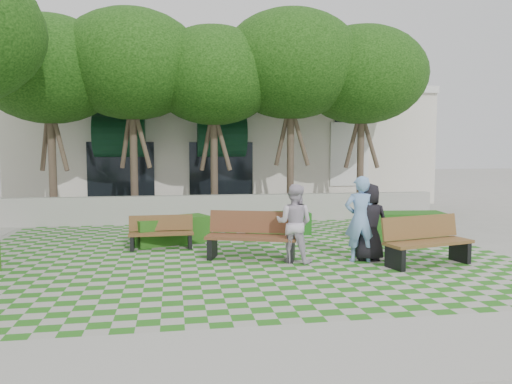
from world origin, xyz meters
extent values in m
plane|color=gray|center=(0.00, 0.00, 0.00)|extent=(90.00, 90.00, 0.00)
plane|color=#2B721E|center=(0.00, 1.00, 0.01)|extent=(12.00, 12.00, 0.00)
cube|color=#9E9B93|center=(0.00, -4.70, 0.01)|extent=(16.00, 2.00, 0.01)
cube|color=#9E9B93|center=(0.00, 6.20, 0.45)|extent=(15.00, 0.36, 0.90)
cube|color=brown|center=(3.79, -0.73, 0.48)|extent=(2.02, 1.03, 0.06)
cube|color=brown|center=(3.72, -0.46, 0.78)|extent=(1.92, 0.58, 0.49)
cube|color=black|center=(2.95, -0.93, 0.24)|extent=(0.23, 0.55, 0.47)
cube|color=black|center=(4.62, -0.53, 0.24)|extent=(0.23, 0.55, 0.47)
cube|color=brown|center=(0.22, 0.43, 0.50)|extent=(2.08, 1.20, 0.07)
cube|color=brown|center=(0.31, 0.70, 0.80)|extent=(1.93, 0.76, 0.50)
cube|color=black|center=(-0.62, 0.71, 0.24)|extent=(0.28, 0.56, 0.49)
cube|color=black|center=(1.06, 0.15, 0.24)|extent=(0.28, 0.56, 0.49)
cube|color=brown|center=(-1.76, 1.89, 0.39)|extent=(1.55, 0.51, 0.05)
cube|color=brown|center=(-1.77, 2.12, 0.62)|extent=(1.55, 0.14, 0.39)
cube|color=black|center=(-2.45, 1.88, 0.19)|extent=(0.10, 0.43, 0.38)
cube|color=black|center=(-1.08, 1.91, 0.19)|extent=(0.10, 0.43, 0.38)
cube|color=#1A4E14|center=(4.58, 2.07, 0.37)|extent=(2.21, 1.07, 0.75)
cube|color=#165216|center=(1.48, 3.53, 0.31)|extent=(1.79, 0.73, 0.62)
cube|color=#205216|center=(-1.53, 2.65, 0.34)|extent=(2.09, 1.48, 0.68)
imported|color=#77A0D9|center=(2.50, -0.15, 0.93)|extent=(0.73, 0.53, 1.86)
imported|color=black|center=(2.73, -0.08, 0.85)|extent=(0.87, 0.61, 1.69)
imported|color=silver|center=(1.09, 0.04, 0.84)|extent=(1.03, 0.95, 1.69)
cylinder|color=#47382B|center=(-5.50, 7.60, 1.82)|extent=(0.26, 0.26, 3.64)
ellipsoid|color=#1E4C11|center=(-5.50, 7.60, 5.07)|extent=(4.80, 4.80, 3.60)
cylinder|color=#47382B|center=(-2.80, 7.60, 1.90)|extent=(0.26, 0.26, 3.81)
ellipsoid|color=#1E4C11|center=(-2.80, 7.60, 5.30)|extent=(5.00, 5.00, 3.75)
cylinder|color=#47382B|center=(0.00, 7.60, 1.79)|extent=(0.26, 0.26, 3.58)
ellipsoid|color=#1E4C11|center=(0.00, 7.60, 4.99)|extent=(4.60, 4.60, 3.45)
cylinder|color=#47382B|center=(2.80, 7.60, 1.96)|extent=(0.26, 0.26, 3.92)
ellipsoid|color=#1E4C11|center=(2.80, 7.60, 5.46)|extent=(5.20, 5.20, 3.90)
cylinder|color=#47382B|center=(5.50, 7.60, 1.85)|extent=(0.26, 0.26, 3.70)
ellipsoid|color=#1E4C11|center=(5.50, 7.60, 5.15)|extent=(4.80, 4.80, 3.60)
cube|color=silver|center=(1.00, 14.20, 2.50)|extent=(18.00, 8.00, 5.00)
cube|color=white|center=(1.00, 10.20, 5.00)|extent=(18.00, 0.30, 0.30)
cube|color=black|center=(6.00, 10.18, 2.20)|extent=(1.40, 0.10, 2.40)
cylinder|color=#0E351F|center=(-3.50, 10.18, 3.00)|extent=(3.00, 1.80, 1.80)
cube|color=black|center=(-3.50, 10.18, 1.60)|extent=(2.60, 0.08, 2.20)
cylinder|color=#0E351F|center=(0.50, 10.18, 3.00)|extent=(3.00, 1.80, 1.80)
cube|color=black|center=(0.50, 10.18, 1.60)|extent=(2.60, 0.08, 2.20)
camera|label=1|loc=(-1.46, -10.26, 2.44)|focal=35.00mm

